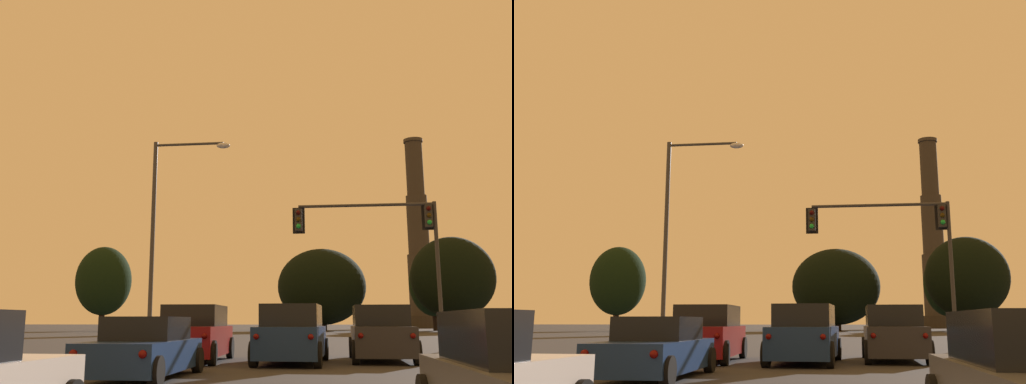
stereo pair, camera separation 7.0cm
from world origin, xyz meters
TOP-DOWN VIEW (x-y plane):
  - suv_center_lane_front at (0.00, 19.78)m, footprint 2.31×4.98m
  - suv_left_lane_front at (-3.35, 20.38)m, footprint 2.19×4.94m
  - suv_right_lane_front at (2.94, 21.35)m, footprint 2.14×4.92m
  - sedan_left_lane_second at (-3.18, 14.14)m, footprint 2.02×4.72m
  - traffic_light_overhead_right at (4.01, 27.85)m, footprint 6.77×0.50m
  - street_lamp at (-6.17, 26.21)m, footprint 3.64×0.36m
  - smokestack at (20.78, 131.33)m, footprint 8.31×8.31m
  - treeline_right_mid at (-31.14, 83.98)m, footprint 8.08×7.27m
  - treeline_far_left at (18.01, 84.44)m, footprint 11.26×10.13m
  - treeline_center_left at (16.99, 94.19)m, footprint 7.17×6.45m
  - treeline_far_right at (0.20, 90.22)m, footprint 13.05×11.75m

SIDE VIEW (x-z plane):
  - sedan_left_lane_second at x=-3.18m, z-range -0.05..1.38m
  - suv_center_lane_front at x=0.00m, z-range -0.03..1.83m
  - suv_left_lane_front at x=-3.35m, z-range -0.03..1.83m
  - suv_right_lane_front at x=2.94m, z-range -0.03..1.83m
  - traffic_light_overhead_right at x=4.01m, z-range 1.83..8.58m
  - street_lamp at x=-6.17m, z-range 1.05..10.64m
  - treeline_far_right at x=0.20m, z-range 0.41..12.43m
  - treeline_center_left at x=16.99m, z-range 1.03..12.96m
  - treeline_right_mid at x=-31.14m, z-range 1.08..13.12m
  - treeline_far_left at x=18.01m, z-range 0.86..13.61m
  - smokestack at x=20.78m, z-range -4.40..36.78m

